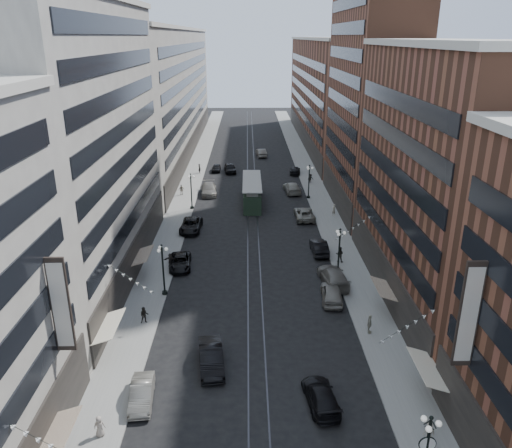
{
  "coord_description": "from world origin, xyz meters",
  "views": [
    {
      "loc": [
        -0.65,
        -17.3,
        24.87
      ],
      "look_at": [
        0.25,
        35.25,
        5.0
      ],
      "focal_mm": 35.0,
      "sensor_mm": 36.0,
      "label": 1
    }
  ],
  "objects": [
    {
      "name": "car_13",
      "position": [
        -4.07,
        76.91,
        0.88
      ],
      "size": [
        2.63,
        5.34,
        1.75
      ],
      "primitive_type": "imported",
      "rotation": [
        0.0,
        0.0,
        0.11
      ],
      "color": "black",
      "rests_on": "ground"
    },
    {
      "name": "building_east_mid",
      "position": [
        17.0,
        28.0,
        12.0
      ],
      "size": [
        8.0,
        30.0,
        24.0
      ],
      "primitive_type": "cube",
      "color": "brown",
      "rests_on": "ground"
    },
    {
      "name": "pedestrian_4",
      "position": [
        10.02,
        20.54,
        1.05
      ],
      "size": [
        0.76,
        1.15,
        1.8
      ],
      "primitive_type": "imported",
      "rotation": [
        0.0,
        0.0,
        1.28
      ],
      "color": "#9B9781",
      "rests_on": "sidewalk_east"
    },
    {
      "name": "pedestrian_extra_1",
      "position": [
        10.95,
        7.77,
        0.92
      ],
      "size": [
        0.76,
        0.43,
        1.54
      ],
      "primitive_type": "imported",
      "rotation": [
        0.0,
        0.0,
        3.12
      ],
      "color": "gray",
      "rests_on": "sidewalk_east"
    },
    {
      "name": "car_4",
      "position": [
        7.66,
        26.62,
        0.86
      ],
      "size": [
        2.45,
        5.19,
        1.72
      ],
      "primitive_type": "imported",
      "rotation": [
        0.0,
        0.0,
        3.06
      ],
      "color": "slate",
      "rests_on": "ground"
    },
    {
      "name": "car_1",
      "position": [
        -8.4,
        12.1,
        0.73
      ],
      "size": [
        1.95,
        4.56,
        1.46
      ],
      "primitive_type": "imported",
      "rotation": [
        0.0,
        0.0,
        0.09
      ],
      "color": "slate",
      "rests_on": "ground"
    },
    {
      "name": "car_8",
      "position": [
        -7.16,
        62.73,
        0.89
      ],
      "size": [
        3.02,
        6.31,
        1.77
      ],
      "primitive_type": "imported",
      "rotation": [
        0.0,
        0.0,
        0.09
      ],
      "color": "slate",
      "rests_on": "ground"
    },
    {
      "name": "car_extra_0",
      "position": [
        8.4,
        30.24,
        0.9
      ],
      "size": [
        3.04,
        6.37,
        1.79
      ],
      "primitive_type": "imported",
      "rotation": [
        0.0,
        0.0,
        3.23
      ],
      "color": "#66625B",
      "rests_on": "ground"
    },
    {
      "name": "rail_west",
      "position": [
        -0.7,
        70.0,
        0.01
      ],
      "size": [
        0.12,
        180.0,
        0.02
      ],
      "primitive_type": "cube",
      "color": "#2D2D33",
      "rests_on": "ground"
    },
    {
      "name": "ground",
      "position": [
        0.0,
        60.0,
        0.0
      ],
      "size": [
        220.0,
        220.0,
        0.0
      ],
      "primitive_type": "plane",
      "color": "black",
      "rests_on": "ground"
    },
    {
      "name": "pedestrian_8",
      "position": [
        11.88,
        51.31,
        1.07
      ],
      "size": [
        0.8,
        0.74,
        1.84
      ],
      "primitive_type": "imported",
      "rotation": [
        0.0,
        0.0,
        3.76
      ],
      "color": "#B0A692",
      "rests_on": "sidewalk_east"
    },
    {
      "name": "pedestrian_1",
      "position": [
        -10.47,
        8.73,
        0.91
      ],
      "size": [
        0.78,
        0.49,
        1.52
      ],
      "primitive_type": "imported",
      "rotation": [
        0.0,
        0.0,
        3.26
      ],
      "color": "gray",
      "rests_on": "sidewalk_west"
    },
    {
      "name": "streetcar",
      "position": [
        0.0,
        58.25,
        1.67
      ],
      "size": [
        2.89,
        13.06,
        3.61
      ],
      "color": "#1F3121",
      "rests_on": "ground"
    },
    {
      "name": "rail_east",
      "position": [
        0.7,
        70.0,
        0.01
      ],
      "size": [
        0.12,
        180.0,
        0.02
      ],
      "primitive_type": "cube",
      "color": "#2D2D33",
      "rests_on": "ground"
    },
    {
      "name": "car_extra_1",
      "position": [
        6.8,
        63.46,
        0.86
      ],
      "size": [
        2.95,
        6.15,
        1.73
      ],
      "primitive_type": "imported",
      "rotation": [
        0.0,
        0.0,
        3.23
      ],
      "color": "gray",
      "rests_on": "ground"
    },
    {
      "name": "building_east_far",
      "position": [
        17.0,
        105.0,
        12.0
      ],
      "size": [
        8.0,
        72.0,
        24.0
      ],
      "primitive_type": "cube",
      "color": "brown",
      "rests_on": "ground"
    },
    {
      "name": "car_11",
      "position": [
        7.48,
        50.47,
        0.8
      ],
      "size": [
        2.76,
        5.8,
        1.6
      ],
      "primitive_type": "imported",
      "rotation": [
        0.0,
        0.0,
        3.16
      ],
      "color": "gray",
      "rests_on": "ground"
    },
    {
      "name": "car_7",
      "position": [
        -8.4,
        46.0,
        0.8
      ],
      "size": [
        2.89,
        5.86,
        1.6
      ],
      "primitive_type": "imported",
      "rotation": [
        0.0,
        0.0,
        -0.04
      ],
      "color": "black",
      "rests_on": "ground"
    },
    {
      "name": "car_6",
      "position": [
        4.5,
        11.63,
        0.73
      ],
      "size": [
        2.62,
        5.23,
        1.46
      ],
      "primitive_type": "imported",
      "rotation": [
        0.0,
        0.0,
        3.26
      ],
      "color": "black",
      "rests_on": "ground"
    },
    {
      "name": "pedestrian_7",
      "position": [
        9.97,
        35.45,
        1.08
      ],
      "size": [
        1.02,
        0.76,
        1.87
      ],
      "primitive_type": "imported",
      "rotation": [
        0.0,
        0.0,
        2.82
      ],
      "color": "black",
      "rests_on": "sidewalk_east"
    },
    {
      "name": "pedestrian_6",
      "position": [
        -11.63,
        62.06,
        1.01
      ],
      "size": [
        1.11,
        0.81,
        1.72
      ],
      "primitive_type": "imported",
      "rotation": [
        0.0,
        0.0,
        3.54
      ],
      "color": "#9F9584",
      "rests_on": "sidewalk_west"
    },
    {
      "name": "pedestrian_2",
      "position": [
        -10.2,
        22.55,
        0.95
      ],
      "size": [
        0.86,
        0.6,
        1.6
      ],
      "primitive_type": "imported",
      "rotation": [
        0.0,
        0.0,
        0.24
      ],
      "color": "black",
      "rests_on": "sidewalk_west"
    },
    {
      "name": "pedestrian_5",
      "position": [
        -9.54,
        34.58,
        0.94
      ],
      "size": [
        1.5,
        0.54,
        1.58
      ],
      "primitive_type": "imported",
      "rotation": [
        0.0,
        0.0,
        -0.08
      ],
      "color": "black",
      "rests_on": "sidewalk_west"
    },
    {
      "name": "lamppost_se_mid",
      "position": [
        9.2,
        60.0,
        3.1
      ],
      "size": [
        1.03,
        1.14,
        5.52
      ],
      "color": "black",
      "rests_on": "sidewalk_east"
    },
    {
      "name": "sidewalk_west",
      "position": [
        -11.0,
        70.0,
        0.07
      ],
      "size": [
        4.0,
        180.0,
        0.15
      ],
      "primitive_type": "cube",
      "color": "gray",
      "rests_on": "ground"
    },
    {
      "name": "building_east_tower",
      "position": [
        17.0,
        56.0,
        21.0
      ],
      "size": [
        8.0,
        26.0,
        42.0
      ],
      "primitive_type": "cube",
      "color": "brown",
      "rests_on": "ground"
    },
    {
      "name": "pedestrian_extra_2",
      "position": [
        -9.9,
        76.04,
        1.04
      ],
      "size": [
        0.71,
        0.77,
        1.77
      ],
      "primitive_type": "imported",
      "rotation": [
        0.0,
        0.0,
        2.14
      ],
      "color": "black",
      "rests_on": "sidewalk_west"
    },
    {
      "name": "car_10",
      "position": [
        7.98,
        38.25,
        0.82
      ],
      "size": [
        1.9,
        5.05,
        1.65
      ],
      "primitive_type": "imported",
      "rotation": [
        0.0,
        0.0,
        3.17
      ],
      "color": "black",
      "rests_on": "ground"
    },
    {
      "name": "car_5",
      "position": [
        -3.65,
        16.1,
        0.87
      ],
      "size": [
        2.5,
        5.5,
        1.75
      ],
      "primitive_type": "imported",
      "rotation": [
        0.0,
        0.0,
        0.13
      ],
      "color": "black",
      "rests_on": "ground"
    },
    {
      "name": "car_2",
      "position": [
        -8.4,
        34.49,
        0.71
      ],
      "size": [
        2.74,
        5.26,
        1.42
      ],
      "primitive_type": "imported",
      "rotation": [
        0.0,
        0.0,
        0.08
      ],
      "color": "black",
      "rests_on": "ground"
    },
    {
      "name": "building_west_far",
      "position": [
        -17.0,
        96.0,
        13.0
      ],
      "size": [
        8.0,
        90.0,
        26.0
      ],
      "primitive_type": "cube",
      "color": "#AAA496",
      "rests_on": "ground"
    },
    {
      "name": "sidewalk_east",
      "position": [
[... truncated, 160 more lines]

